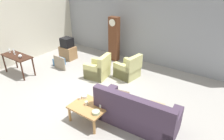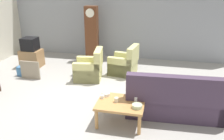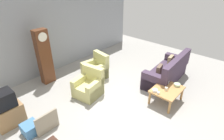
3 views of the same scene
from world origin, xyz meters
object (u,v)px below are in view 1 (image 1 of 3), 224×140
at_px(glass_dome_cloche, 20,56).
at_px(bowl_white_stacked, 84,96).
at_px(grandfather_clock, 114,39).
at_px(cup_cream_tall, 86,103).
at_px(wine_glass_tall, 9,49).
at_px(coffee_table_wood, 89,108).
at_px(console_table_dark, 17,58).
at_px(storage_box_blue, 59,62).
at_px(armchair_olive_near, 98,70).
at_px(tv_stand_cabinet, 68,53).
at_px(bowl_shallow_green, 96,112).
at_px(couch_floral, 136,114).
at_px(wine_glass_short, 14,51).
at_px(armchair_olive_far, 128,70).
at_px(wine_glass_mid, 13,50).
at_px(cup_white_porcelain, 80,98).
at_px(tv_crt, 67,42).
at_px(framed_picture_leaning, 59,63).
at_px(cup_blue_rimmed, 101,106).

xyz_separation_m(glass_dome_cloche, bowl_white_stacked, (3.35, -0.24, -0.34)).
relative_size(grandfather_clock, cup_cream_tall, 20.10).
bearing_deg(wine_glass_tall, glass_dome_cloche, -4.53).
distance_m(coffee_table_wood, console_table_dark, 4.07).
bearing_deg(storage_box_blue, armchair_olive_near, 3.40).
xyz_separation_m(tv_stand_cabinet, storage_box_blue, (0.19, -0.73, -0.14)).
distance_m(storage_box_blue, bowl_shallow_green, 4.29).
relative_size(coffee_table_wood, storage_box_blue, 2.48).
relative_size(coffee_table_wood, glass_dome_cloche, 7.13).
bearing_deg(console_table_dark, glass_dome_cloche, -7.18).
xyz_separation_m(couch_floral, wine_glass_short, (-5.28, -0.03, 0.56)).
xyz_separation_m(glass_dome_cloche, wine_glass_tall, (-0.82, 0.07, 0.06)).
relative_size(couch_floral, armchair_olive_far, 2.33).
height_order(coffee_table_wood, console_table_dark, console_table_dark).
bearing_deg(storage_box_blue, wine_glass_mid, -125.50).
height_order(glass_dome_cloche, wine_glass_short, wine_glass_short).
bearing_deg(coffee_table_wood, console_table_dark, 173.01).
distance_m(tv_stand_cabinet, cup_cream_tall, 4.40).
bearing_deg(wine_glass_short, cup_white_porcelain, -6.54).
bearing_deg(cup_white_porcelain, cup_cream_tall, -14.57).
height_order(bowl_white_stacked, wine_glass_tall, wine_glass_tall).
height_order(couch_floral, cup_white_porcelain, couch_floral).
height_order(console_table_dark, cup_white_porcelain, console_table_dark).
bearing_deg(storage_box_blue, bowl_white_stacked, -29.52).
relative_size(grandfather_clock, glass_dome_cloche, 14.49).
xyz_separation_m(tv_stand_cabinet, wine_glass_mid, (-0.77, -2.07, 0.62)).
height_order(tv_crt, bowl_white_stacked, tv_crt).
bearing_deg(tv_crt, glass_dome_cloche, -93.35).
bearing_deg(cup_cream_tall, coffee_table_wood, 3.31).
xyz_separation_m(couch_floral, wine_glass_tall, (-5.64, -0.02, 0.56)).
height_order(grandfather_clock, framed_picture_leaning, grandfather_clock).
relative_size(couch_floral, bowl_shallow_green, 10.78).
relative_size(glass_dome_cloche, cup_white_porcelain, 1.84).
xyz_separation_m(armchair_olive_far, coffee_table_wood, (0.39, -2.70, 0.10)).
distance_m(coffee_table_wood, bowl_shallow_green, 0.39).
xyz_separation_m(tv_crt, framed_picture_leaning, (0.52, -0.99, -0.52)).
xyz_separation_m(coffee_table_wood, console_table_dark, (-4.03, 0.49, 0.26)).
height_order(framed_picture_leaning, cup_blue_rimmed, cup_blue_rimmed).
height_order(cup_cream_tall, wine_glass_mid, wine_glass_mid).
height_order(tv_stand_cabinet, wine_glass_tall, wine_glass_tall).
distance_m(bowl_shallow_green, wine_glass_short, 4.58).
relative_size(coffee_table_wood, tv_stand_cabinet, 1.41).
bearing_deg(tv_crt, cup_blue_rimmed, -33.21).
height_order(cup_white_porcelain, cup_blue_rimmed, cup_blue_rimmed).
xyz_separation_m(console_table_dark, wine_glass_mid, (-0.32, 0.09, 0.25)).
bearing_deg(armchair_olive_far, framed_picture_leaning, -159.04).
bearing_deg(wine_glass_short, couch_floral, 0.34).
distance_m(armchair_olive_near, cup_cream_tall, 2.41).
distance_m(couch_floral, bowl_white_stacked, 1.51).
distance_m(couch_floral, wine_glass_tall, 5.67).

